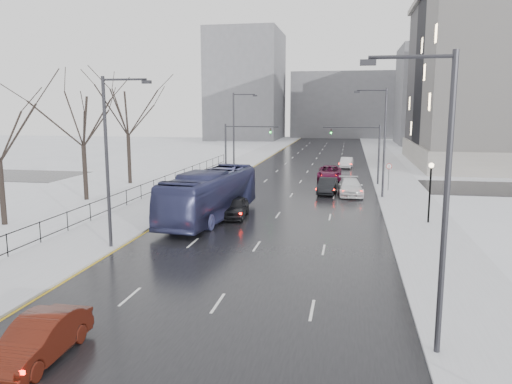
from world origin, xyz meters
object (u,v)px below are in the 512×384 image
Objects in this scene: tree_park_e at (130,184)px; streetlight_l_near at (110,154)px; streetlight_l_far at (236,130)px; lamppost_r_mid at (430,184)px; tree_park_d at (87,201)px; tree_park_c at (5,226)px; mast_signal_left at (235,145)px; sedan_center_near at (234,207)px; sedan_right_far at (350,187)px; mast_signal_right at (369,147)px; no_uturn_sign at (389,169)px; sedan_right_distant at (346,163)px; sedan_left_near at (39,339)px; bus at (210,195)px; streetlight_r_near at (439,191)px; sedan_right_near at (327,186)px; sedan_right_cross at (329,173)px; streetlight_r_mid at (382,137)px.

streetlight_l_near is at bearing -67.31° from tree_park_e.
streetlight_l_far is 29.30m from lamppost_r_mid.
streetlight_l_near is at bearing -55.47° from tree_park_d.
mast_signal_left is at bearing 65.03° from tree_park_c.
lamppost_r_mid is 0.94× the size of sedan_center_near.
tree_park_c is 2.52× the size of sedan_center_near.
streetlight_l_near is at bearing -127.27° from sedan_right_far.
streetlight_l_near is at bearing -118.96° from mast_signal_right.
no_uturn_sign is at bearing 20.32° from tree_park_d.
tree_park_e is at bearing -159.81° from mast_signal_left.
streetlight_l_near is at bearing -101.75° from sedan_right_distant.
tree_park_c reaches higher than sedan_left_near.
bus is (3.37, 8.83, -3.75)m from streetlight_l_near.
sedan_right_far is at bearing -28.27° from mast_signal_left.
sedan_center_near is at bearing 85.92° from sedan_left_near.
lamppost_r_mid is (2.83, 20.00, -2.67)m from streetlight_r_near.
sedan_center_near is at bearing -115.02° from sedan_right_near.
sedan_right_far is at bearing -77.50° from sedan_right_cross.
sedan_right_distant is (23.44, 39.43, 0.76)m from tree_park_c.
mast_signal_right is (-0.84, 38.00, -1.51)m from streetlight_r_near.
sedan_right_distant is at bearing 98.81° from mast_signal_right.
tree_park_d is (0.70, 10.00, 0.00)m from tree_park_c.
bus is at bearing -82.49° from mast_signal_left.
sedan_right_distant is at bearing 87.05° from sedan_right_far.
mast_signal_right is 42.57m from sedan_left_near.
mast_signal_left is at bearing -78.13° from streetlight_l_far.
tree_park_d is at bearing -87.71° from tree_park_e.
bus is at bearing -109.88° from sedan_right_cross.
streetlight_r_mid is 35.45m from sedan_left_near.
mast_signal_right is at bearing 70.71° from sedan_right_far.
streetlight_r_near is (26.37, -34.00, 5.62)m from tree_park_e.
tree_park_e is 12.29m from mast_signal_left.
mast_signal_right is at bearing 8.90° from tree_park_e.
streetlight_l_far is 1.54× the size of mast_signal_right.
streetlight_r_near is 53.74m from sedan_right_distant.
tree_park_e is at bearing -141.43° from streetlight_l_far.
tree_park_e is at bearing 89.14° from tree_park_c.
sedan_right_far is (8.64, 11.44, 0.01)m from sedan_center_near.
streetlight_r_near reaches higher than tree_park_c.
lamppost_r_mid is (19.17, 10.00, -2.67)m from streetlight_l_near.
mast_signal_right reaches higher than tree_park_d.
streetlight_r_mid is at bearing -66.57° from sedan_right_cross.
streetlight_l_near is at bearing -21.16° from tree_park_c.
sedan_right_distant is (1.62, 21.85, -0.04)m from sedan_right_near.
streetlight_r_near is 23.17m from bus.
bus is 35.95m from sedan_right_distant.
sedan_left_near is at bearing -110.80° from sedan_right_far.
sedan_center_near is 0.84× the size of sedan_right_far.
tree_park_d is 29.23m from lamppost_r_mid.
streetlight_r_mid is at bearing -26.82° from sedan_right_far.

